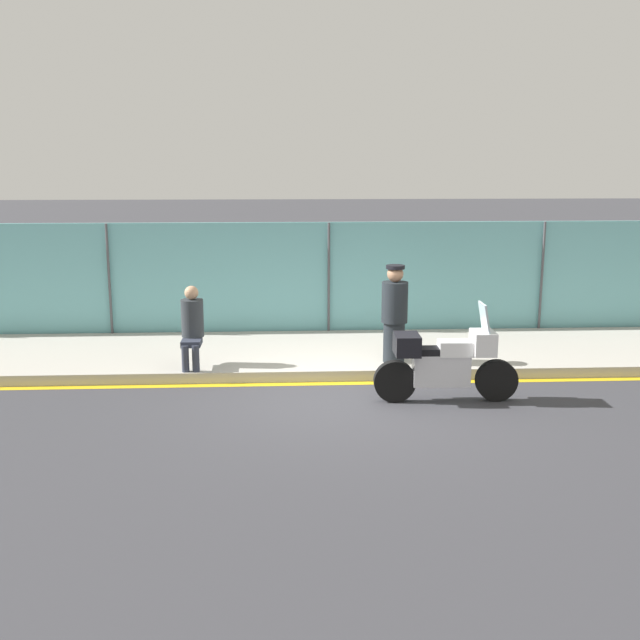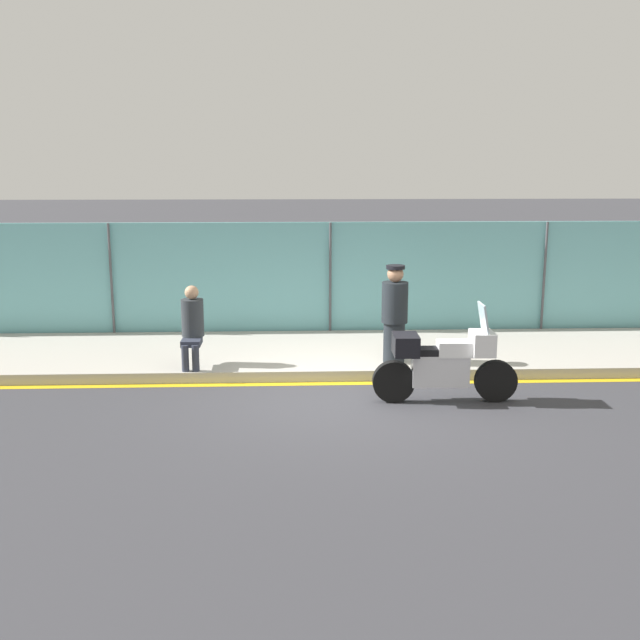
# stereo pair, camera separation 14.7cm
# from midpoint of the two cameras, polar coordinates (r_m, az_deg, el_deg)

# --- Properties ---
(ground_plane) EXTENTS (120.00, 120.00, 0.00)m
(ground_plane) POSITION_cam_midpoint_polar(r_m,az_deg,el_deg) (11.30, 1.53, -5.97)
(ground_plane) COLOR #38383D
(sidewalk) EXTENTS (31.68, 2.96, 0.18)m
(sidewalk) POSITION_cam_midpoint_polar(r_m,az_deg,el_deg) (13.51, 0.75, -2.56)
(sidewalk) COLOR #ADA89E
(sidewalk) RESTS_ON ground_plane
(curb_paint_stripe) EXTENTS (31.68, 0.18, 0.01)m
(curb_paint_stripe) POSITION_cam_midpoint_polar(r_m,az_deg,el_deg) (12.02, 1.24, -4.84)
(curb_paint_stripe) COLOR gold
(curb_paint_stripe) RESTS_ON ground_plane
(storefront_fence) EXTENTS (30.10, 0.17, 2.33)m
(storefront_fence) POSITION_cam_midpoint_polar(r_m,az_deg,el_deg) (14.83, 0.36, 2.99)
(storefront_fence) COLOR #6BB2B7
(storefront_fence) RESTS_ON ground_plane
(motorcycle) EXTENTS (2.14, 0.52, 1.48)m
(motorcycle) POSITION_cam_midpoint_polar(r_m,az_deg,el_deg) (11.14, 9.13, -3.18)
(motorcycle) COLOR black
(motorcycle) RESTS_ON ground_plane
(officer_standing) EXTENTS (0.44, 0.44, 1.64)m
(officer_standing) POSITION_cam_midpoint_polar(r_m,az_deg,el_deg) (12.50, 5.36, 0.50)
(officer_standing) COLOR #1E2328
(officer_standing) RESTS_ON sidewalk
(person_seated_on_curb) EXTENTS (0.37, 0.68, 1.33)m
(person_seated_on_curb) POSITION_cam_midpoint_polar(r_m,az_deg,el_deg) (12.40, -10.06, -0.16)
(person_seated_on_curb) COLOR #2D3342
(person_seated_on_curb) RESTS_ON sidewalk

